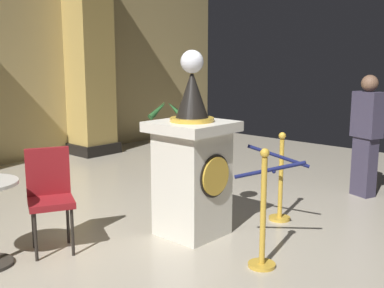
% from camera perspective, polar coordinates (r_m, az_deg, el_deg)
% --- Properties ---
extents(ground_plane, '(11.14, 11.14, 0.00)m').
position_cam_1_polar(ground_plane, '(4.86, 1.10, -11.25)').
color(ground_plane, '#B2A893').
extents(pedestal_clock, '(0.73, 0.73, 1.86)m').
position_cam_1_polar(pedestal_clock, '(4.77, 0.04, -2.53)').
color(pedestal_clock, silver).
rests_on(pedestal_clock, ground_plane).
extents(stanchion_near, '(0.24, 0.24, 1.05)m').
position_cam_1_polar(stanchion_near, '(4.16, 8.50, -9.75)').
color(stanchion_near, gold).
rests_on(stanchion_near, ground_plane).
extents(stanchion_far, '(0.24, 0.24, 0.99)m').
position_cam_1_polar(stanchion_far, '(5.37, 10.58, -5.45)').
color(stanchion_far, gold).
rests_on(stanchion_far, ground_plane).
extents(velvet_rope, '(0.88, 0.87, 0.22)m').
position_cam_1_polar(velvet_rope, '(4.65, 9.84, -2.25)').
color(velvet_rope, '#141947').
extents(column_right, '(0.81, 0.81, 3.60)m').
position_cam_1_polar(column_right, '(9.02, -12.29, 10.15)').
color(column_right, black).
rests_on(column_right, ground_plane).
extents(potted_palm_right, '(0.84, 0.82, 1.09)m').
position_cam_1_polar(potted_palm_right, '(8.17, -3.01, -0.10)').
color(potted_palm_right, black).
rests_on(potted_palm_right, ground_plane).
extents(bystander_guest, '(0.33, 0.41, 1.57)m').
position_cam_1_polar(bystander_guest, '(6.49, 20.22, 1.21)').
color(bystander_guest, '#383347').
rests_on(bystander_guest, ground_plane).
extents(cafe_chair_red, '(0.53, 0.53, 0.96)m').
position_cam_1_polar(cafe_chair_red, '(4.62, -16.74, -5.35)').
color(cafe_chair_red, black).
rests_on(cafe_chair_red, ground_plane).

